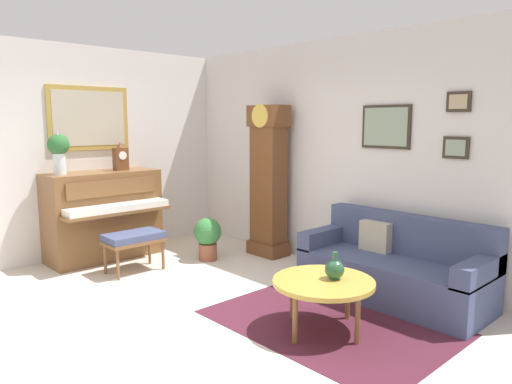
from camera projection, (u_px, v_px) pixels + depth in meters
name	position (u px, v px, depth m)	size (l,w,h in m)	color
ground_plane	(174.00, 319.00, 4.49)	(6.40, 6.00, 0.10)	beige
wall_left	(61.00, 152.00, 6.16)	(0.13, 4.90, 2.80)	silver
wall_back	(335.00, 154.00, 5.89)	(5.30, 0.13, 2.80)	silver
area_rug	(330.00, 322.00, 4.29)	(2.10, 1.50, 0.01)	#4C1E2D
piano	(104.00, 215.00, 6.27)	(0.87, 1.44, 1.16)	brown
piano_bench	(134.00, 239.00, 5.71)	(0.42, 0.70, 0.48)	brown
grandfather_clock	(268.00, 185.00, 6.37)	(0.52, 0.34, 2.03)	brown
couch	(395.00, 268.00, 4.88)	(1.90, 0.80, 0.84)	#424C70
coffee_table	(323.00, 283.00, 4.08)	(0.88, 0.88, 0.46)	gold
mantel_clock	(121.00, 157.00, 6.34)	(0.13, 0.18, 0.38)	brown
flower_vase	(59.00, 149.00, 5.77)	(0.26, 0.26, 0.58)	silver
green_jug	(335.00, 269.00, 4.09)	(0.17, 0.17, 0.24)	#234C33
potted_plant	(208.00, 236.00, 6.21)	(0.36, 0.36, 0.56)	#935138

